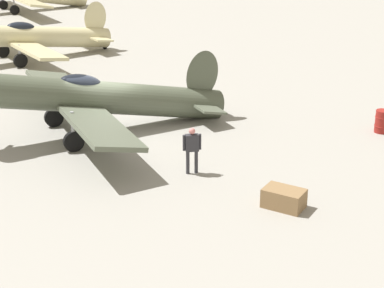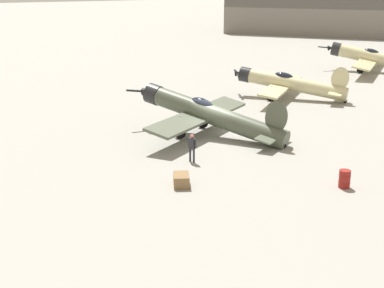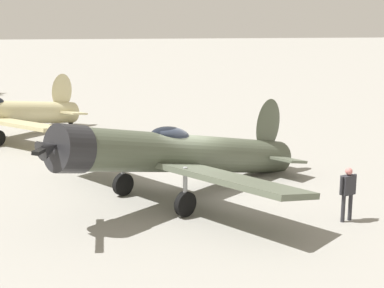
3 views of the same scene
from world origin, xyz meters
The scene contains 6 objects.
ground_plane centered at (0.00, 0.00, 0.00)m, with size 400.00×400.00×0.00m, color gray.
airplane_foreground centered at (-0.43, -0.29, 1.53)m, with size 9.93×10.01×3.37m.
airplane_mid_apron centered at (-8.00, 11.53, 1.37)m, with size 9.36×9.33×3.16m.
ground_crew_mechanic centered at (4.07, -3.71, 1.02)m, with size 0.62×0.37×1.69m.
equipment_crate centered at (7.28, -5.87, 0.31)m, with size 1.46×1.22×0.61m.
fuel_drum centered at (11.18, 1.59, 0.47)m, with size 0.62×0.62×0.94m.
Camera 1 is at (7.06, -23.65, 8.93)m, focal length 58.80 mm.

